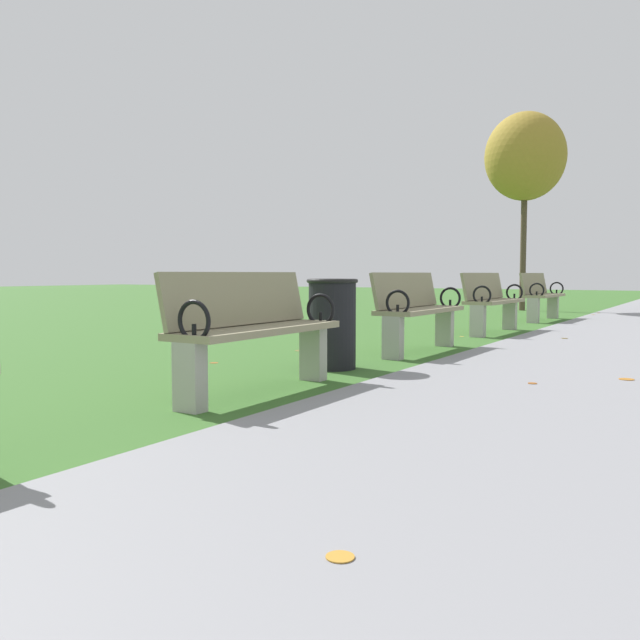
# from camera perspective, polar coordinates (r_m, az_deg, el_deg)

# --- Properties ---
(park_bench_3) EXTENTS (0.48, 1.60, 0.90)m
(park_bench_3) POSITION_cam_1_polar(r_m,az_deg,el_deg) (4.89, -5.77, -0.71)
(park_bench_3) COLOR gray
(park_bench_3) RESTS_ON ground
(park_bench_4) EXTENTS (0.47, 1.60, 0.90)m
(park_bench_4) POSITION_cam_1_polar(r_m,az_deg,el_deg) (7.53, 8.37, 0.93)
(park_bench_4) COLOR gray
(park_bench_4) RESTS_ON ground
(park_bench_5) EXTENTS (0.51, 1.61, 0.90)m
(park_bench_5) POSITION_cam_1_polar(r_m,az_deg,el_deg) (10.17, 14.62, 1.63)
(park_bench_5) COLOR gray
(park_bench_5) RESTS_ON ground
(park_bench_6) EXTENTS (0.50, 1.61, 0.90)m
(park_bench_6) POSITION_cam_1_polar(r_m,az_deg,el_deg) (13.16, 18.56, 2.07)
(park_bench_6) COLOR gray
(park_bench_6) RESTS_ON ground
(tree_3) EXTENTS (1.90, 1.90, 4.72)m
(tree_3) POSITION_cam_1_polar(r_m,az_deg,el_deg) (16.89, 17.32, 13.29)
(tree_3) COLOR #4C3D2D
(tree_3) RESTS_ON ground
(trash_bin) EXTENTS (0.48, 0.48, 0.84)m
(trash_bin) POSITION_cam_1_polar(r_m,az_deg,el_deg) (6.14, 1.07, -0.30)
(trash_bin) COLOR black
(trash_bin) RESTS_ON ground
(scattered_leaves) EXTENTS (4.37, 19.31, 0.02)m
(scattered_leaves) POSITION_cam_1_polar(r_m,az_deg,el_deg) (5.09, 8.68, -5.86)
(scattered_leaves) COLOR #93511E
(scattered_leaves) RESTS_ON ground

